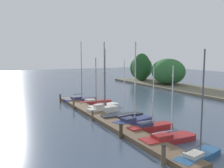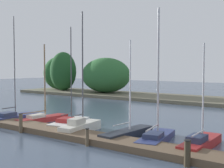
% 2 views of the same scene
% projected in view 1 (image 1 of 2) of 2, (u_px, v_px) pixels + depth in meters
% --- Properties ---
extents(dock_pier, '(23.78, 1.80, 0.35)m').
position_uv_depth(dock_pier, '(104.00, 118.00, 23.33)').
color(dock_pier, brown).
rests_on(dock_pier, ground).
extents(sailboat_0, '(1.42, 4.38, 8.00)m').
position_uv_depth(sailboat_0, '(81.00, 99.00, 32.43)').
color(sailboat_0, navy).
rests_on(sailboat_0, ground).
extents(sailboat_1, '(1.30, 4.48, 5.86)m').
position_uv_depth(sailboat_1, '(95.00, 101.00, 31.15)').
color(sailboat_1, maroon).
rests_on(sailboat_1, ground).
extents(sailboat_2, '(2.11, 4.20, 6.94)m').
position_uv_depth(sailboat_2, '(104.00, 106.00, 28.61)').
color(sailboat_2, white).
rests_on(sailboat_2, ground).
extents(sailboat_3, '(1.34, 3.80, 7.62)m').
position_uv_depth(sailboat_3, '(103.00, 109.00, 26.30)').
color(sailboat_3, silver).
rests_on(sailboat_3, ground).
extents(sailboat_4, '(1.28, 4.39, 5.73)m').
position_uv_depth(sailboat_4, '(123.00, 116.00, 23.86)').
color(sailboat_4, '#232833').
rests_on(sailboat_4, ground).
extents(sailboat_5, '(1.89, 4.37, 7.41)m').
position_uv_depth(sailboat_5, '(133.00, 119.00, 22.26)').
color(sailboat_5, navy).
rests_on(sailboat_5, ground).
extents(sailboat_6, '(1.02, 4.24, 5.38)m').
position_uv_depth(sailboat_6, '(151.00, 127.00, 20.18)').
color(sailboat_6, maroon).
rests_on(sailboat_6, ground).
extents(sailboat_7, '(1.44, 4.52, 5.54)m').
position_uv_depth(sailboat_7, '(169.00, 138.00, 17.52)').
color(sailboat_7, maroon).
rests_on(sailboat_7, ground).
extents(sailboat_8, '(1.84, 4.04, 6.64)m').
position_uv_depth(sailboat_8, '(198.00, 154.00, 14.61)').
color(sailboat_8, '#285684').
rests_on(sailboat_8, ground).
extents(mooring_piling_0, '(0.25, 0.25, 1.11)m').
position_uv_depth(mooring_piling_0, '(60.00, 98.00, 31.86)').
color(mooring_piling_0, '#4C3D28').
rests_on(mooring_piling_0, ground).
extents(mooring_piling_1, '(0.26, 0.26, 1.24)m').
position_uv_depth(mooring_piling_1, '(74.00, 104.00, 27.87)').
color(mooring_piling_1, brown).
rests_on(mooring_piling_1, ground).
extents(mooring_piling_2, '(0.21, 0.21, 0.95)m').
position_uv_depth(mooring_piling_2, '(92.00, 116.00, 23.06)').
color(mooring_piling_2, brown).
rests_on(mooring_piling_2, ground).
extents(mooring_piling_3, '(0.31, 0.31, 1.14)m').
position_uv_depth(mooring_piling_3, '(121.00, 131.00, 18.22)').
color(mooring_piling_3, '#3D3323').
rests_on(mooring_piling_3, ground).
extents(mooring_piling_4, '(0.30, 0.30, 1.25)m').
position_uv_depth(mooring_piling_4, '(163.00, 155.00, 13.72)').
color(mooring_piling_4, brown).
rests_on(mooring_piling_4, ground).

